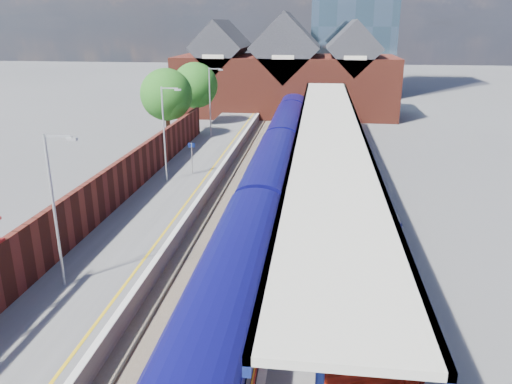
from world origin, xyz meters
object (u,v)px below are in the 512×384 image
train (280,145)px  platform_sign (192,153)px  parked_car_dark (351,186)px  lamp_post_b (56,202)px  lamp_post_d (211,98)px  parked_car_silver (362,217)px  parked_car_blue (365,222)px  parked_car_red (371,364)px  lamp_post_c (166,128)px

train → platform_sign: size_ratio=26.36×
platform_sign → parked_car_dark: (12.14, -3.61, -1.11)m
lamp_post_b → parked_car_dark: bearing=46.8°
train → lamp_post_d: lamp_post_d is taller
lamp_post_d → lamp_post_b: bearing=-90.0°
train → parked_car_silver: size_ratio=15.41×
lamp_post_d → platform_sign: lamp_post_d is taller
lamp_post_b → parked_car_blue: (13.96, 7.95, -3.41)m
train → parked_car_red: train is taller
lamp_post_d → parked_car_dark: size_ratio=1.74×
train → parked_car_silver: (5.92, -15.47, -0.42)m
parked_car_silver → parked_car_blue: bearing=-143.7°
lamp_post_b → lamp_post_c: (0.00, 16.00, 0.00)m
lamp_post_b → lamp_post_d: same height
lamp_post_b → parked_car_silver: lamp_post_b is taller
parked_car_silver → parked_car_blue: parked_car_silver is taller
lamp_post_c → parked_car_red: (13.10, -20.81, -3.38)m
lamp_post_c → parked_car_blue: 16.47m
train → lamp_post_d: bearing=133.7°
platform_sign → parked_car_silver: 15.77m
platform_sign → parked_car_red: (11.73, -22.81, -1.08)m
lamp_post_d → platform_sign: 14.25m
lamp_post_b → lamp_post_d: bearing=90.0°
lamp_post_b → train: bearing=71.7°
platform_sign → parked_car_red: bearing=-62.8°
parked_car_red → parked_car_blue: parked_car_red is taller
lamp_post_c → parked_car_silver: 16.11m
train → lamp_post_c: bearing=-135.3°
lamp_post_c → parked_car_red: lamp_post_c is taller
train → platform_sign: (-6.49, -5.79, 0.57)m
train → parked_car_blue: 16.98m
train → platform_sign: platform_sign is taller
parked_car_silver → lamp_post_d: bearing=40.3°
lamp_post_d → parked_car_red: lamp_post_d is taller
lamp_post_c → parked_car_dark: bearing=-6.8°
platform_sign → parked_car_dark: size_ratio=0.62×
platform_sign → parked_car_dark: bearing=-16.6°
parked_car_dark → platform_sign: bearing=61.1°
train → lamp_post_d: size_ratio=9.42×
parked_car_blue → platform_sign: bearing=33.7°
lamp_post_b → platform_sign: size_ratio=2.80×
train → platform_sign: bearing=-138.3°
lamp_post_b → parked_car_blue: lamp_post_b is taller
parked_car_red → parked_car_dark: (0.41, 19.19, -0.03)m
lamp_post_d → parked_car_silver: (13.78, -23.68, -3.29)m
platform_sign → parked_car_blue: platform_sign is taller
lamp_post_d → parked_car_silver: size_ratio=1.64×
parked_car_silver → parked_car_red: bearing=-172.9°
parked_car_blue → parked_car_silver: bearing=8.4°
lamp_post_c → parked_car_blue: size_ratio=1.66×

